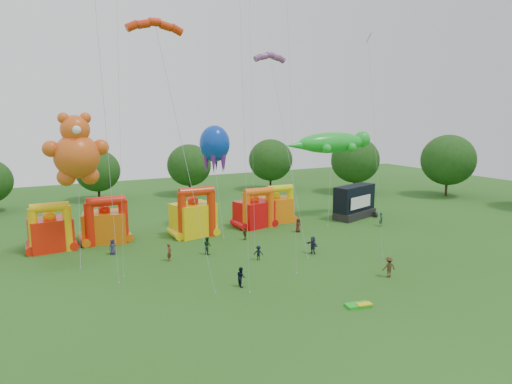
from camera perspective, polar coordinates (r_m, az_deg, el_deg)
name	(u,v)px	position (r m, az deg, el deg)	size (l,w,h in m)	color
ground	(331,318)	(36.28, 9.31, -15.29)	(160.00, 160.00, 0.00)	#244F16
tree_ring	(315,238)	(33.93, 7.38, -5.75)	(123.06, 125.16, 12.07)	#352314
bouncy_castle_0	(51,231)	(56.48, -24.27, -4.52)	(4.79, 4.00, 5.67)	red
bouncy_castle_1	(105,224)	(57.76, -18.31, -3.82)	(5.77, 5.04, 5.74)	#D8620B
bouncy_castle_2	(194,217)	(58.10, -7.77, -3.07)	(5.57, 4.83, 6.40)	yellow
bouncy_castle_3	(255,211)	(62.15, -0.15, -2.43)	(5.42, 4.75, 5.54)	red
bouncy_castle_4	(276,207)	(64.90, 2.49, -1.93)	(4.75, 3.95, 5.47)	orange
stage_trailer	(354,202)	(68.97, 12.21, -1.24)	(7.94, 5.01, 4.87)	black
teddy_bear_kite	(77,170)	(52.46, -21.43, 2.61)	(6.82, 8.52, 15.51)	#DB5518
gecko_kite	(331,169)	(66.03, 9.32, 2.89)	(14.83, 7.64, 12.75)	green
octopus_kite	(217,172)	(59.90, -4.92, 2.47)	(4.03, 8.18, 13.85)	#0B37AE
parafoil_kites	(196,151)	(41.31, -7.52, 5.12)	(23.38, 13.70, 28.39)	red
diamond_kites	(249,100)	(46.89, -0.88, 11.45)	(28.68, 17.45, 44.52)	red
folded_kite_bundle	(359,305)	(38.53, 12.72, -13.63)	(2.15, 1.37, 0.31)	green
spectator_0	(113,247)	(52.72, -17.48, -6.55)	(0.84, 0.55, 1.73)	#2C2B49
spectator_1	(169,252)	(49.07, -10.78, -7.40)	(0.68, 0.45, 1.87)	maroon
spectator_2	(207,246)	(50.68, -6.11, -6.67)	(0.95, 0.74, 1.95)	#16381D
spectator_3	(258,253)	(48.50, 0.31, -7.62)	(1.00, 0.58, 1.56)	black
spectator_4	(245,234)	(55.97, -1.37, -5.22)	(0.92, 0.38, 1.58)	#3E3A18
spectator_5	(313,245)	(50.92, 7.10, -6.60)	(1.82, 0.58, 1.96)	#292A44
spectator_6	(298,225)	(59.79, 5.29, -4.16)	(0.89, 0.58, 1.81)	#4C1D15
spectator_7	(381,219)	(64.88, 15.37, -3.31)	(0.71, 0.46, 1.94)	#1A412D
spectator_8	(241,277)	(41.45, -1.89, -10.54)	(0.87, 0.68, 1.79)	black
spectator_9	(389,267)	(45.38, 16.28, -8.98)	(1.28, 0.74, 1.98)	#422C1A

